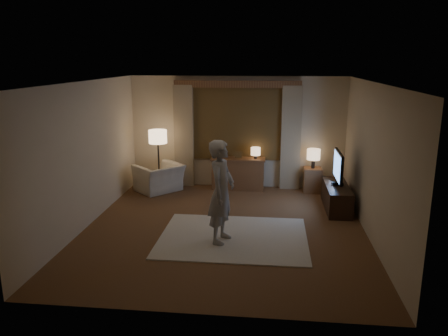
# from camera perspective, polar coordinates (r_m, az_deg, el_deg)

# --- Properties ---
(room) EXTENTS (5.04, 5.54, 2.64)m
(room) POSITION_cam_1_polar(r_m,az_deg,el_deg) (8.05, 0.44, 2.31)
(room) COLOR brown
(room) RESTS_ON ground
(rug) EXTENTS (2.50, 2.00, 0.02)m
(rug) POSITION_cam_1_polar(r_m,az_deg,el_deg) (7.56, 1.23, -9.02)
(rug) COLOR beige
(rug) RESTS_ON floor
(sideboard) EXTENTS (1.20, 0.40, 0.70)m
(sideboard) POSITION_cam_1_polar(r_m,az_deg,el_deg) (10.21, 1.86, -0.83)
(sideboard) COLOR brown
(sideboard) RESTS_ON floor
(picture_frame) EXTENTS (0.16, 0.02, 0.20)m
(picture_frame) POSITION_cam_1_polar(r_m,az_deg,el_deg) (10.11, 1.88, 1.63)
(picture_frame) COLOR brown
(picture_frame) RESTS_ON sideboard
(plant) EXTENTS (0.17, 0.13, 0.30)m
(plant) POSITION_cam_1_polar(r_m,az_deg,el_deg) (10.13, -0.38, 1.96)
(plant) COLOR #999999
(plant) RESTS_ON sideboard
(table_lamp_sideboard) EXTENTS (0.22, 0.22, 0.30)m
(table_lamp_sideboard) POSITION_cam_1_polar(r_m,az_deg,el_deg) (10.06, 4.15, 2.12)
(table_lamp_sideboard) COLOR black
(table_lamp_sideboard) RESTS_ON sideboard
(floor_lamp) EXTENTS (0.41, 0.41, 1.41)m
(floor_lamp) POSITION_cam_1_polar(r_m,az_deg,el_deg) (10.03, -8.63, 3.64)
(floor_lamp) COLOR black
(floor_lamp) RESTS_ON floor
(armchair) EXTENTS (1.27, 1.28, 0.63)m
(armchair) POSITION_cam_1_polar(r_m,az_deg,el_deg) (10.16, -8.48, -1.28)
(armchair) COLOR beige
(armchair) RESTS_ON floor
(side_table) EXTENTS (0.40, 0.40, 0.56)m
(side_table) POSITION_cam_1_polar(r_m,az_deg,el_deg) (10.20, 11.46, -1.54)
(side_table) COLOR brown
(side_table) RESTS_ON floor
(table_lamp_side) EXTENTS (0.30, 0.30, 0.44)m
(table_lamp_side) POSITION_cam_1_polar(r_m,az_deg,el_deg) (10.06, 11.62, 1.69)
(table_lamp_side) COLOR black
(table_lamp_side) RESTS_ON side_table
(tv_stand) EXTENTS (0.45, 1.40, 0.50)m
(tv_stand) POSITION_cam_1_polar(r_m,az_deg,el_deg) (9.17, 14.47, -3.68)
(tv_stand) COLOR black
(tv_stand) RESTS_ON floor
(tv) EXTENTS (0.23, 0.95, 0.68)m
(tv) POSITION_cam_1_polar(r_m,az_deg,el_deg) (9.00, 14.70, 0.12)
(tv) COLOR black
(tv) RESTS_ON tv_stand
(person) EXTENTS (0.54, 0.70, 1.71)m
(person) POSITION_cam_1_polar(r_m,az_deg,el_deg) (7.11, -0.34, -3.12)
(person) COLOR #9A958E
(person) RESTS_ON rug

